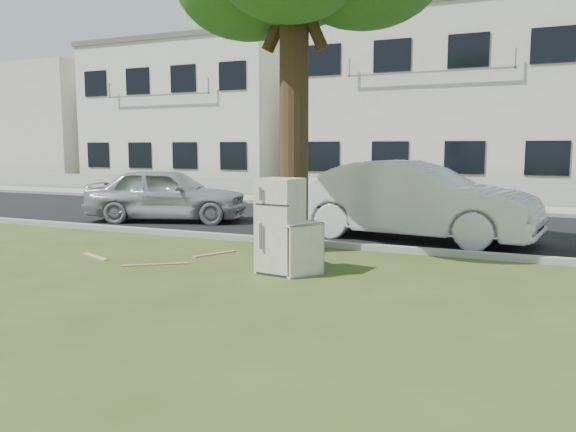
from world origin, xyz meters
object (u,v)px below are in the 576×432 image
at_px(fridge, 280,226).
at_px(cabinet, 288,246).
at_px(car_left, 167,194).
at_px(car_center, 413,201).

xyz_separation_m(fridge, cabinet, (0.07, 0.16, -0.34)).
bearing_deg(car_left, car_center, -111.57).
bearing_deg(cabinet, car_center, 104.23).
bearing_deg(fridge, car_center, 80.66).
bearing_deg(car_center, car_left, 94.19).
relative_size(cabinet, car_left, 0.25).
height_order(fridge, car_center, car_center).
distance_m(fridge, car_center, 4.25).
bearing_deg(car_left, cabinet, -146.49).
xyz_separation_m(cabinet, car_center, (1.21, 3.89, 0.44)).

